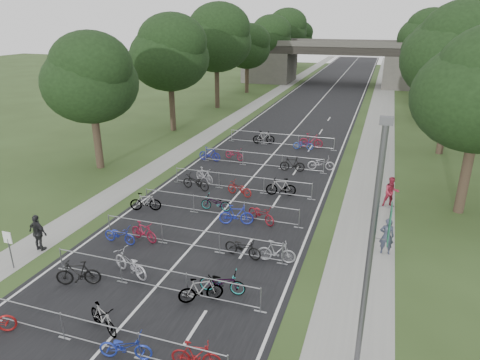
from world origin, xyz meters
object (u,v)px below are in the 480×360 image
at_px(overpass_bridge, 337,62).
at_px(bike_2, 126,347).
at_px(lamppost, 371,251).
at_px(park_sign, 9,243).
at_px(pedestrian_b, 391,192).
at_px(pedestrian_c, 38,233).
at_px(bike_1, 103,318).
at_px(pedestrian_a, 387,236).

xyz_separation_m(overpass_bridge, bike_2, (1.06, -65.10, -3.06)).
height_order(lamppost, park_sign, lamppost).
xyz_separation_m(overpass_bridge, park_sign, (-6.80, -62.00, -2.27)).
xyz_separation_m(lamppost, pedestrian_b, (0.87, 13.47, -3.36)).
distance_m(pedestrian_b, pedestrian_c, 19.29).
height_order(bike_1, pedestrian_a, pedestrian_a).
height_order(pedestrian_a, pedestrian_b, pedestrian_b).
xyz_separation_m(park_sign, pedestrian_a, (15.83, 6.71, -0.35)).
height_order(pedestrian_b, pedestrian_c, pedestrian_c).
bearing_deg(overpass_bridge, park_sign, -96.26).
xyz_separation_m(bike_2, pedestrian_a, (7.97, 9.81, 0.44)).
xyz_separation_m(lamppost, pedestrian_c, (-15.13, 2.69, -3.35)).
bearing_deg(pedestrian_c, overpass_bridge, -89.84).
height_order(bike_1, pedestrian_b, pedestrian_b).
bearing_deg(pedestrian_a, pedestrian_c, 11.32).
bearing_deg(park_sign, bike_2, -21.52).
bearing_deg(lamppost, pedestrian_a, 84.84).
bearing_deg(overpass_bridge, bike_2, -89.07).
bearing_deg(overpass_bridge, pedestrian_b, -79.48).
distance_m(lamppost, pedestrian_c, 15.73).
bearing_deg(bike_1, bike_2, -96.04).
height_order(park_sign, pedestrian_c, pedestrian_c).
distance_m(bike_2, pedestrian_a, 12.65).
xyz_separation_m(lamppost, park_sign, (-15.13, 1.00, -3.01)).
bearing_deg(park_sign, pedestrian_c, 90.00).
relative_size(overpass_bridge, bike_2, 17.21).
height_order(lamppost, pedestrian_b, lamppost).
distance_m(lamppost, pedestrian_b, 13.91).
height_order(bike_2, pedestrian_a, pedestrian_a).
xyz_separation_m(park_sign, bike_2, (7.86, -3.10, -0.79)).
bearing_deg(bike_1, overpass_bridge, 24.71).
bearing_deg(overpass_bridge, bike_1, -90.41).
height_order(lamppost, pedestrian_a, lamppost).
bearing_deg(pedestrian_a, lamppost, 78.55).
bearing_deg(bike_1, lamppost, -57.22).
relative_size(overpass_bridge, pedestrian_c, 16.70).
height_order(pedestrian_a, pedestrian_c, pedestrian_c).
bearing_deg(pedestrian_b, park_sign, -159.06).
bearing_deg(bike_1, park_sign, 96.13).
relative_size(park_sign, bike_2, 1.01).
bearing_deg(overpass_bridge, pedestrian_a, -80.73).
height_order(lamppost, bike_2, lamppost).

